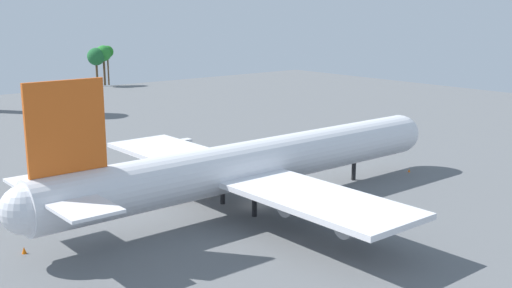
{
  "coord_description": "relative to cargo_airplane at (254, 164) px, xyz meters",
  "views": [
    {
      "loc": [
        -54.22,
        -65.12,
        27.52
      ],
      "look_at": [
        0.0,
        0.0,
        8.95
      ],
      "focal_mm": 43.58,
      "sensor_mm": 36.0,
      "label": 1
    }
  ],
  "objects": [
    {
      "name": "cargo_airplane",
      "position": [
        0.0,
        0.0,
        0.0
      ],
      "size": [
        70.91,
        56.32,
        19.88
      ],
      "color": "silver",
      "rests_on": "ground_plane"
    },
    {
      "name": "safety_cone_nose",
      "position": [
        32.22,
        -2.77,
        -5.83
      ],
      "size": [
        0.42,
        0.42,
        0.6
      ],
      "primitive_type": "cone",
      "color": "orange",
      "rests_on": "ground_plane"
    },
    {
      "name": "cargo_loader",
      "position": [
        11.11,
        36.07,
        -5.0
      ],
      "size": [
        4.57,
        2.32,
        2.22
      ],
      "color": "silver",
      "rests_on": "ground_plane"
    },
    {
      "name": "safety_cone_tail",
      "position": [
        -31.6,
        3.25,
        -5.73
      ],
      "size": [
        0.56,
        0.56,
        0.8
      ],
      "primitive_type": "cone",
      "color": "orange",
      "rests_on": "ground_plane"
    },
    {
      "name": "ground_plane",
      "position": [
        0.31,
        -0.0,
        -6.13
      ],
      "size": [
        283.63,
        283.63,
        0.0
      ],
      "primitive_type": "plane",
      "color": "slate"
    }
  ]
}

